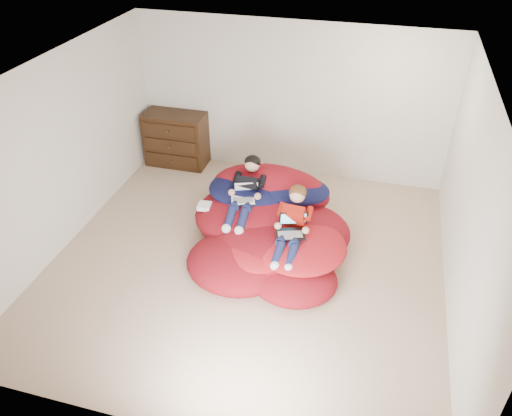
# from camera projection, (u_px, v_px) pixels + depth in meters

# --- Properties ---
(room_shell) EXTENTS (5.10, 5.10, 2.77)m
(room_shell) POSITION_uv_depth(u_px,v_px,m) (247.00, 248.00, 6.47)
(room_shell) COLOR tan
(room_shell) RESTS_ON ground
(dresser) EXTENTS (1.03, 0.58, 0.92)m
(dresser) POSITION_uv_depth(u_px,v_px,m) (176.00, 139.00, 8.52)
(dresser) COLOR black
(dresser) RESTS_ON ground
(beanbag_pile) EXTENTS (2.22, 2.37, 0.87)m
(beanbag_pile) POSITION_uv_depth(u_px,v_px,m) (269.00, 226.00, 6.80)
(beanbag_pile) COLOR maroon
(beanbag_pile) RESTS_ON ground
(cream_pillow) EXTENTS (0.46, 0.30, 0.30)m
(cream_pillow) POSITION_uv_depth(u_px,v_px,m) (256.00, 171.00, 7.32)
(cream_pillow) COLOR beige
(cream_pillow) RESTS_ON beanbag_pile
(older_boy) EXTENTS (0.32, 1.16, 0.63)m
(older_boy) POSITION_uv_depth(u_px,v_px,m) (246.00, 188.00, 6.86)
(older_boy) COLOR black
(older_boy) RESTS_ON beanbag_pile
(younger_boy) EXTENTS (0.32, 1.03, 0.68)m
(younger_boy) POSITION_uv_depth(u_px,v_px,m) (293.00, 221.00, 6.28)
(younger_boy) COLOR #B01C0F
(younger_boy) RESTS_ON beanbag_pile
(laptop_white) EXTENTS (0.37, 0.42, 0.21)m
(laptop_white) POSITION_uv_depth(u_px,v_px,m) (244.00, 194.00, 6.80)
(laptop_white) COLOR white
(laptop_white) RESTS_ON older_boy
(laptop_black) EXTENTS (0.42, 0.44, 0.25)m
(laptop_black) POSITION_uv_depth(u_px,v_px,m) (292.00, 227.00, 6.26)
(laptop_black) COLOR black
(laptop_black) RESTS_ON younger_boy
(power_adapter) EXTENTS (0.19, 0.19, 0.07)m
(power_adapter) POSITION_uv_depth(u_px,v_px,m) (205.00, 206.00, 6.91)
(power_adapter) COLOR white
(power_adapter) RESTS_ON beanbag_pile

